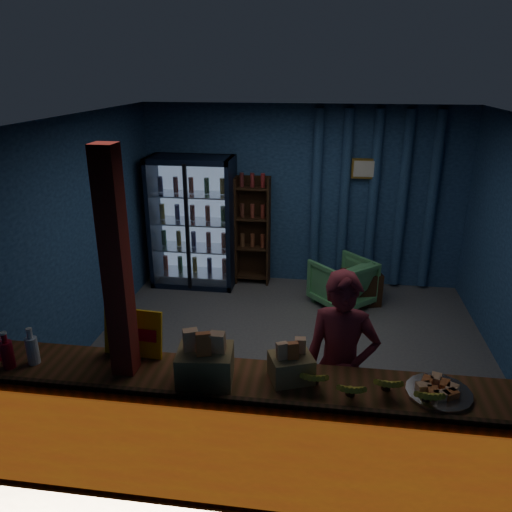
# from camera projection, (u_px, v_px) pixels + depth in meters

# --- Properties ---
(ground) EXTENTS (4.60, 4.60, 0.00)m
(ground) POSITION_uv_depth(u_px,v_px,m) (287.00, 355.00, 5.63)
(ground) COLOR #515154
(ground) RESTS_ON ground
(room_walls) EXTENTS (4.60, 4.60, 4.60)m
(room_walls) POSITION_uv_depth(u_px,v_px,m) (291.00, 222.00, 5.08)
(room_walls) COLOR navy
(room_walls) RESTS_ON ground
(counter) EXTENTS (4.40, 0.57, 0.99)m
(counter) POSITION_uv_depth(u_px,v_px,m) (267.00, 436.00, 3.70)
(counter) COLOR brown
(counter) RESTS_ON ground
(support_post) EXTENTS (0.16, 0.16, 2.60)m
(support_post) POSITION_uv_depth(u_px,v_px,m) (123.00, 328.00, 3.56)
(support_post) COLOR maroon
(support_post) RESTS_ON ground
(beverage_cooler) EXTENTS (1.20, 0.62, 1.90)m
(beverage_cooler) POSITION_uv_depth(u_px,v_px,m) (194.00, 222.00, 7.29)
(beverage_cooler) COLOR black
(beverage_cooler) RESTS_ON ground
(bottle_shelf) EXTENTS (0.50, 0.28, 1.60)m
(bottle_shelf) POSITION_uv_depth(u_px,v_px,m) (253.00, 231.00, 7.36)
(bottle_shelf) COLOR #3C2013
(bottle_shelf) RESTS_ON ground
(curtain_folds) EXTENTS (1.74, 0.14, 2.50)m
(curtain_folds) POSITION_uv_depth(u_px,v_px,m) (373.00, 200.00, 7.03)
(curtain_folds) COLOR navy
(curtain_folds) RESTS_ON room_walls
(framed_picture) EXTENTS (0.36, 0.04, 0.28)m
(framed_picture) POSITION_uv_depth(u_px,v_px,m) (365.00, 169.00, 6.85)
(framed_picture) COLOR gold
(framed_picture) RESTS_ON room_walls
(shopkeeper) EXTENTS (0.62, 0.43, 1.62)m
(shopkeeper) POSITION_uv_depth(u_px,v_px,m) (340.00, 368.00, 3.96)
(shopkeeper) COLOR maroon
(shopkeeper) RESTS_ON ground
(green_chair) EXTENTS (0.99, 1.00, 0.65)m
(green_chair) POSITION_uv_depth(u_px,v_px,m) (342.00, 282.00, 6.75)
(green_chair) COLOR #53A662
(green_chair) RESTS_ON ground
(side_table) EXTENTS (0.58, 0.48, 0.55)m
(side_table) POSITION_uv_depth(u_px,v_px,m) (361.00, 287.00, 6.83)
(side_table) COLOR #3C2013
(side_table) RESTS_ON ground
(yellow_sign) EXTENTS (0.47, 0.13, 0.37)m
(yellow_sign) POSITION_uv_depth(u_px,v_px,m) (133.00, 333.00, 3.82)
(yellow_sign) COLOR #E2A40B
(yellow_sign) RESTS_ON counter
(soda_bottles) EXTENTS (0.39, 0.17, 0.29)m
(soda_bottles) POSITION_uv_depth(u_px,v_px,m) (12.00, 349.00, 3.72)
(soda_bottles) COLOR #AB0B1E
(soda_bottles) RESTS_ON counter
(snack_box_left) EXTENTS (0.41, 0.35, 0.40)m
(snack_box_left) POSITION_uv_depth(u_px,v_px,m) (205.00, 363.00, 3.50)
(snack_box_left) COLOR olive
(snack_box_left) RESTS_ON counter
(snack_box_centre) EXTENTS (0.36, 0.33, 0.31)m
(snack_box_centre) POSITION_uv_depth(u_px,v_px,m) (291.00, 366.00, 3.53)
(snack_box_centre) COLOR olive
(snack_box_centre) RESTS_ON counter
(pastry_tray) EXTENTS (0.44, 0.44, 0.07)m
(pastry_tray) POSITION_uv_depth(u_px,v_px,m) (439.00, 391.00, 3.40)
(pastry_tray) COLOR silver
(pastry_tray) RESTS_ON counter
(banana_bunches) EXTENTS (0.96, 0.28, 0.16)m
(banana_bunches) POSITION_uv_depth(u_px,v_px,m) (369.00, 385.00, 3.37)
(banana_bunches) COLOR gold
(banana_bunches) RESTS_ON counter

